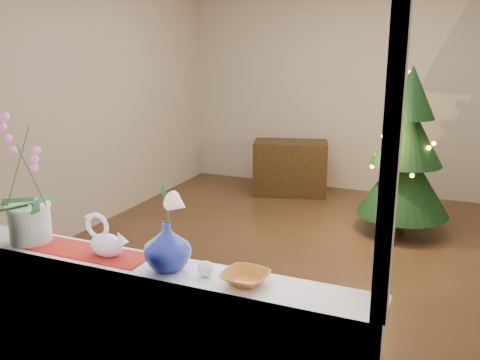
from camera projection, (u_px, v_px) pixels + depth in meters
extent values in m
plane|color=#3B2718|center=(296.00, 259.00, 4.85)|extent=(5.00, 5.00, 0.00)
cube|color=#BDB5A5|center=(359.00, 86.00, 6.72)|extent=(4.50, 0.10, 2.70)
cube|color=#BDB5A5|center=(128.00, 183.00, 2.29)|extent=(4.50, 0.10, 2.70)
cube|color=#BDB5A5|center=(85.00, 99.00, 5.37)|extent=(0.10, 5.00, 2.70)
cube|color=white|center=(149.00, 268.00, 2.52)|extent=(2.20, 0.26, 0.04)
cube|color=maroon|center=(84.00, 251.00, 2.66)|extent=(0.70, 0.20, 0.01)
imported|color=navy|center=(167.00, 243.00, 2.43)|extent=(0.31, 0.31, 0.26)
sphere|color=white|center=(205.00, 269.00, 2.38)|extent=(0.09, 0.09, 0.07)
imported|color=#A9641A|center=(245.00, 279.00, 2.31)|extent=(0.19, 0.19, 0.04)
cube|color=black|center=(290.00, 168.00, 6.79)|extent=(1.01, 0.69, 0.69)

